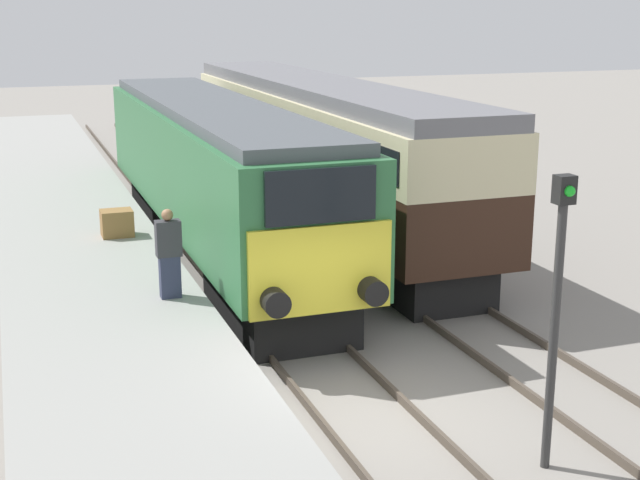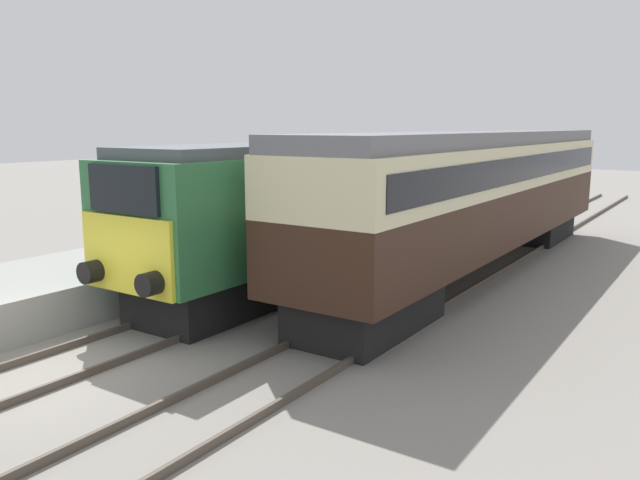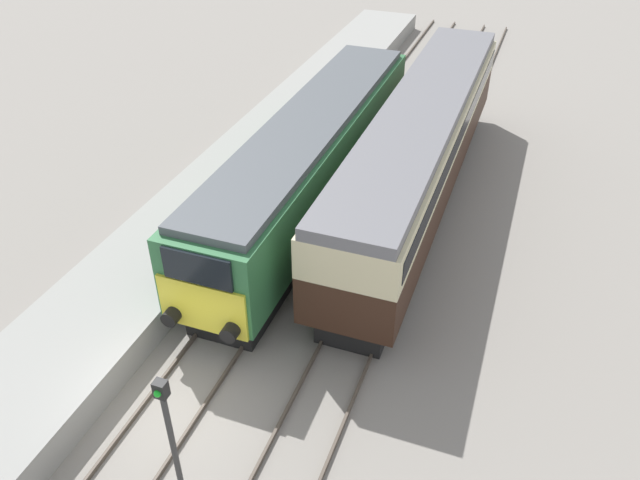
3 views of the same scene
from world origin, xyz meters
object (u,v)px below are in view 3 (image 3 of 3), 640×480
at_px(passenger_carriage, 420,144).
at_px(person_on_platform, 169,250).
at_px(locomotive, 311,160).
at_px(luggage_crate, 235,185).
at_px(signal_post, 172,440).

bearing_deg(passenger_carriage, person_on_platform, -125.76).
relative_size(locomotive, luggage_crate, 22.72).
bearing_deg(signal_post, locomotive, 98.15).
distance_m(locomotive, person_on_platform, 6.21).
bearing_deg(locomotive, person_on_platform, -110.40).
relative_size(passenger_carriage, person_on_platform, 10.61).
bearing_deg(signal_post, passenger_carriage, 82.97).
bearing_deg(locomotive, signal_post, -81.85).
bearing_deg(passenger_carriage, signal_post, -97.03).
bearing_deg(passenger_carriage, luggage_crate, -153.24).
bearing_deg(locomotive, luggage_crate, -157.01).
relative_size(person_on_platform, signal_post, 0.41).
height_order(passenger_carriage, signal_post, passenger_carriage).
xyz_separation_m(passenger_carriage, luggage_crate, (-5.89, -2.97, -1.21)).
height_order(locomotive, signal_post, signal_post).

